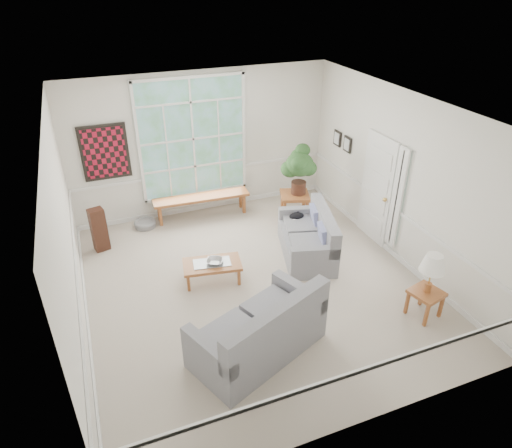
{
  "coord_description": "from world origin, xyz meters",
  "views": [
    {
      "loc": [
        -2.27,
        -5.84,
        4.78
      ],
      "look_at": [
        0.1,
        0.2,
        1.05
      ],
      "focal_mm": 32.0,
      "sensor_mm": 36.0,
      "label": 1
    }
  ],
  "objects": [
    {
      "name": "entry_door",
      "position": [
        2.71,
        0.6,
        1.05
      ],
      "size": [
        0.08,
        0.9,
        2.1
      ],
      "primitive_type": "cube",
      "color": "white",
      "rests_on": "floor"
    },
    {
      "name": "wall_right",
      "position": [
        2.75,
        0.0,
        1.5
      ],
      "size": [
        0.02,
        6.0,
        3.0
      ],
      "primitive_type": "cube",
      "color": "silver",
      "rests_on": "ground"
    },
    {
      "name": "wall_frame_near",
      "position": [
        2.71,
        1.75,
        1.55
      ],
      "size": [
        0.04,
        0.26,
        0.32
      ],
      "primitive_type": "cube",
      "color": "black",
      "rests_on": "wall_right"
    },
    {
      "name": "floor",
      "position": [
        0.0,
        0.0,
        -0.01
      ],
      "size": [
        5.5,
        6.0,
        0.01
      ],
      "primitive_type": "cube",
      "color": "#B1A494",
      "rests_on": "ground"
    },
    {
      "name": "wall_frame_far",
      "position": [
        2.71,
        2.15,
        1.55
      ],
      "size": [
        0.04,
        0.26,
        0.32
      ],
      "primitive_type": "cube",
      "color": "black",
      "rests_on": "wall_right"
    },
    {
      "name": "floor_speaker",
      "position": [
        -2.33,
        2.09,
        0.43
      ],
      "size": [
        0.31,
        0.27,
        0.86
      ],
      "primitive_type": "cube",
      "rotation": [
        0.0,
        0.0,
        0.25
      ],
      "color": "#381D13",
      "rests_on": "floor"
    },
    {
      "name": "wall_front",
      "position": [
        0.0,
        -3.0,
        1.5
      ],
      "size": [
        5.5,
        0.02,
        3.0
      ],
      "primitive_type": "cube",
      "color": "silver",
      "rests_on": "ground"
    },
    {
      "name": "pet_bed",
      "position": [
        -1.41,
        2.65,
        0.07
      ],
      "size": [
        0.46,
        0.46,
        0.13
      ],
      "primitive_type": "cylinder",
      "rotation": [
        0.0,
        0.0,
        0.01
      ],
      "color": "gray",
      "rests_on": "floor"
    },
    {
      "name": "end_table",
      "position": [
        1.61,
        1.83,
        0.29
      ],
      "size": [
        0.74,
        0.74,
        0.58
      ],
      "primitive_type": "cube",
      "rotation": [
        0.0,
        0.0,
        -0.32
      ],
      "color": "#955227",
      "rests_on": "floor"
    },
    {
      "name": "door_sidelight",
      "position": [
        2.71,
        -0.03,
        1.15
      ],
      "size": [
        0.08,
        0.26,
        1.9
      ],
      "primitive_type": "cube",
      "color": "white",
      "rests_on": "wall_right"
    },
    {
      "name": "ceiling",
      "position": [
        0.0,
        0.0,
        3.0
      ],
      "size": [
        5.5,
        6.0,
        0.02
      ],
      "primitive_type": "cube",
      "color": "white",
      "rests_on": "ground"
    },
    {
      "name": "loveseat_front",
      "position": [
        -0.53,
        -1.46,
        0.5
      ],
      "size": [
        2.09,
        1.6,
        1.01
      ],
      "primitive_type": "cube",
      "rotation": [
        0.0,
        0.0,
        0.4
      ],
      "color": "gray",
      "rests_on": "floor"
    },
    {
      "name": "window_bench",
      "position": [
        -0.18,
        2.65,
        0.24
      ],
      "size": [
        2.05,
        0.51,
        0.47
      ],
      "primitive_type": "cube",
      "rotation": [
        0.0,
        0.0,
        -0.06
      ],
      "color": "#955227",
      "rests_on": "floor"
    },
    {
      "name": "table_lamp",
      "position": [
        2.15,
        -1.68,
        0.78
      ],
      "size": [
        0.53,
        0.53,
        0.65
      ],
      "primitive_type": null,
      "rotation": [
        0.0,
        0.0,
        0.66
      ],
      "color": "silver",
      "rests_on": "side_table"
    },
    {
      "name": "side_table",
      "position": [
        2.14,
        -1.7,
        0.23
      ],
      "size": [
        0.54,
        0.54,
        0.45
      ],
      "primitive_type": "cube",
      "rotation": [
        0.0,
        0.0,
        0.24
      ],
      "color": "#955227",
      "rests_on": "floor"
    },
    {
      "name": "wall_back",
      "position": [
        0.0,
        3.0,
        1.5
      ],
      "size": [
        5.5,
        0.02,
        3.0
      ],
      "primitive_type": "cube",
      "color": "silver",
      "rests_on": "ground"
    },
    {
      "name": "wall_art",
      "position": [
        -1.95,
        2.95,
        1.6
      ],
      "size": [
        0.9,
        0.06,
        1.1
      ],
      "primitive_type": "cube",
      "color": "#5A0F1B",
      "rests_on": "wall_back"
    },
    {
      "name": "loveseat_right",
      "position": [
        1.22,
        0.49,
        0.44
      ],
      "size": [
        1.26,
        1.79,
        0.88
      ],
      "primitive_type": "cube",
      "rotation": [
        0.0,
        0.0,
        -0.28
      ],
      "color": "gray",
      "rests_on": "floor"
    },
    {
      "name": "coffee_table",
      "position": [
        -0.64,
        0.35,
        0.18
      ],
      "size": [
        1.05,
        0.69,
        0.36
      ],
      "primitive_type": "cube",
      "rotation": [
        0.0,
        0.0,
        -0.17
      ],
      "color": "#955227",
      "rests_on": "floor"
    },
    {
      "name": "houseplant",
      "position": [
        1.69,
        1.83,
        1.11
      ],
      "size": [
        0.79,
        0.79,
        1.06
      ],
      "primitive_type": null,
      "rotation": [
        0.0,
        0.0,
        -0.34
      ],
      "color": "#284D22",
      "rests_on": "end_table"
    },
    {
      "name": "pewter_bowl",
      "position": [
        -0.6,
        0.33,
        0.4
      ],
      "size": [
        0.45,
        0.45,
        0.08
      ],
      "primitive_type": "imported",
      "rotation": [
        0.0,
        0.0,
        -0.48
      ],
      "color": "#A2A2A7",
      "rests_on": "coffee_table"
    },
    {
      "name": "cat",
      "position": [
        1.29,
        1.07,
        0.52
      ],
      "size": [
        0.36,
        0.31,
        0.14
      ],
      "primitive_type": "ellipsoid",
      "rotation": [
        0.0,
        0.0,
        -0.38
      ],
      "color": "black",
      "rests_on": "loveseat_right"
    },
    {
      "name": "window_back",
      "position": [
        -0.2,
        2.96,
        1.65
      ],
      "size": [
        2.3,
        0.08,
        2.4
      ],
      "primitive_type": "cube",
      "color": "white",
      "rests_on": "wall_back"
    },
    {
      "name": "wall_left",
      "position": [
        -2.75,
        0.0,
        1.5
      ],
      "size": [
        0.02,
        6.0,
        3.0
      ],
      "primitive_type": "cube",
      "color": "silver",
      "rests_on": "ground"
    }
  ]
}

